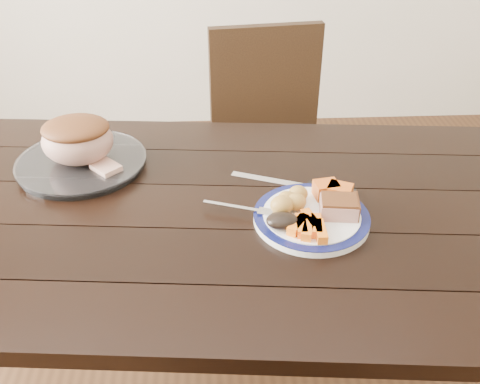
{
  "coord_description": "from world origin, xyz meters",
  "views": [
    {
      "loc": [
        0.03,
        -1.05,
        1.48
      ],
      "look_at": [
        0.08,
        -0.02,
        0.8
      ],
      "focal_mm": 40.0,
      "sensor_mm": 36.0,
      "label": 1
    }
  ],
  "objects_px": {
    "fork": "(246,209)",
    "carving_knife": "(315,187)",
    "dining_table": "(208,236)",
    "serving_platter": "(82,164)",
    "roast_joint": "(78,141)",
    "dinner_plate": "(311,218)",
    "pork_slice": "(339,208)",
    "chair_far": "(270,141)"
  },
  "relations": [
    {
      "from": "serving_platter",
      "to": "carving_knife",
      "type": "xyz_separation_m",
      "value": [
        0.6,
        -0.14,
        -0.0
      ]
    },
    {
      "from": "chair_far",
      "to": "fork",
      "type": "relative_size",
      "value": 5.36
    },
    {
      "from": "serving_platter",
      "to": "chair_far",
      "type": "bearing_deg",
      "value": 43.47
    },
    {
      "from": "serving_platter",
      "to": "dinner_plate",
      "type": "bearing_deg",
      "value": -25.52
    },
    {
      "from": "dining_table",
      "to": "chair_far",
      "type": "xyz_separation_m",
      "value": [
        0.23,
        0.74,
        -0.13
      ]
    },
    {
      "from": "dining_table",
      "to": "chair_far",
      "type": "distance_m",
      "value": 0.79
    },
    {
      "from": "fork",
      "to": "roast_joint",
      "type": "bearing_deg",
      "value": 168.87
    },
    {
      "from": "fork",
      "to": "roast_joint",
      "type": "distance_m",
      "value": 0.49
    },
    {
      "from": "chair_far",
      "to": "carving_knife",
      "type": "xyz_separation_m",
      "value": [
        0.04,
        -0.68,
        0.23
      ]
    },
    {
      "from": "carving_knife",
      "to": "pork_slice",
      "type": "bearing_deg",
      "value": -57.52
    },
    {
      "from": "dining_table",
      "to": "serving_platter",
      "type": "xyz_separation_m",
      "value": [
        -0.33,
        0.2,
        0.1
      ]
    },
    {
      "from": "roast_joint",
      "to": "chair_far",
      "type": "bearing_deg",
      "value": 43.47
    },
    {
      "from": "dining_table",
      "to": "dinner_plate",
      "type": "relative_size",
      "value": 6.31
    },
    {
      "from": "pork_slice",
      "to": "carving_knife",
      "type": "height_order",
      "value": "pork_slice"
    },
    {
      "from": "pork_slice",
      "to": "roast_joint",
      "type": "height_order",
      "value": "roast_joint"
    },
    {
      "from": "dinner_plate",
      "to": "carving_knife",
      "type": "relative_size",
      "value": 0.87
    },
    {
      "from": "chair_far",
      "to": "fork",
      "type": "height_order",
      "value": "chair_far"
    },
    {
      "from": "dinner_plate",
      "to": "carving_knife",
      "type": "bearing_deg",
      "value": 76.42
    },
    {
      "from": "dinner_plate",
      "to": "serving_platter",
      "type": "relative_size",
      "value": 0.8
    },
    {
      "from": "dinner_plate",
      "to": "serving_platter",
      "type": "distance_m",
      "value": 0.63
    },
    {
      "from": "roast_joint",
      "to": "carving_knife",
      "type": "height_order",
      "value": "roast_joint"
    },
    {
      "from": "dinner_plate",
      "to": "roast_joint",
      "type": "bearing_deg",
      "value": 154.48
    },
    {
      "from": "chair_far",
      "to": "dinner_plate",
      "type": "relative_size",
      "value": 3.5
    },
    {
      "from": "serving_platter",
      "to": "pork_slice",
      "type": "xyz_separation_m",
      "value": [
        0.63,
        -0.28,
        0.03
      ]
    },
    {
      "from": "carving_knife",
      "to": "chair_far",
      "type": "bearing_deg",
      "value": 114.76
    },
    {
      "from": "chair_far",
      "to": "fork",
      "type": "distance_m",
      "value": 0.83
    },
    {
      "from": "roast_joint",
      "to": "dinner_plate",
      "type": "bearing_deg",
      "value": -25.52
    },
    {
      "from": "serving_platter",
      "to": "roast_joint",
      "type": "relative_size",
      "value": 1.81
    },
    {
      "from": "dining_table",
      "to": "serving_platter",
      "type": "relative_size",
      "value": 5.03
    },
    {
      "from": "chair_far",
      "to": "carving_knife",
      "type": "bearing_deg",
      "value": 85.79
    },
    {
      "from": "fork",
      "to": "carving_knife",
      "type": "bearing_deg",
      "value": 49.63
    },
    {
      "from": "serving_platter",
      "to": "pork_slice",
      "type": "relative_size",
      "value": 4.03
    },
    {
      "from": "roast_joint",
      "to": "carving_knife",
      "type": "distance_m",
      "value": 0.62
    },
    {
      "from": "chair_far",
      "to": "dinner_plate",
      "type": "distance_m",
      "value": 0.84
    },
    {
      "from": "chair_far",
      "to": "serving_platter",
      "type": "distance_m",
      "value": 0.81
    },
    {
      "from": "fork",
      "to": "carving_knife",
      "type": "height_order",
      "value": "fork"
    },
    {
      "from": "fork",
      "to": "chair_far",
      "type": "bearing_deg",
      "value": 98.85
    },
    {
      "from": "dinner_plate",
      "to": "pork_slice",
      "type": "distance_m",
      "value": 0.07
    },
    {
      "from": "roast_joint",
      "to": "dining_table",
      "type": "bearing_deg",
      "value": -31.25
    },
    {
      "from": "carving_knife",
      "to": "roast_joint",
      "type": "bearing_deg",
      "value": -171.63
    },
    {
      "from": "dining_table",
      "to": "fork",
      "type": "xyz_separation_m",
      "value": [
        0.09,
        -0.05,
        0.11
      ]
    },
    {
      "from": "dining_table",
      "to": "dinner_plate",
      "type": "distance_m",
      "value": 0.27
    }
  ]
}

